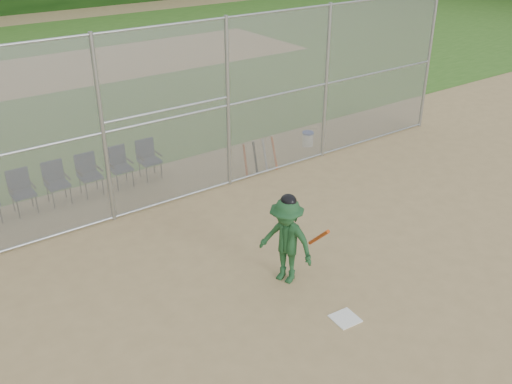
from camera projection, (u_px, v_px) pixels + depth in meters
ground at (341, 302)px, 9.79m from camera, size 100.00×100.00×0.00m
grass_strip at (31, 74)px, 22.83m from camera, size 100.00×100.00×0.00m
dirt_patch_far at (31, 74)px, 22.83m from camera, size 24.00×24.00×0.00m
backstop_fence at (190, 111)px, 12.48m from camera, size 16.09×0.09×4.00m
home_plate at (345, 319)px, 9.39m from camera, size 0.45×0.45×0.02m
batter_at_plate at (286, 240)px, 10.01m from camera, size 0.98×1.33×1.72m
water_cooler at (308, 139)px, 16.04m from camera, size 0.33×0.33×0.41m
spare_bats at (260, 157)px, 14.36m from camera, size 0.96×0.30×0.85m
chair_3 at (23, 193)px, 12.44m from camera, size 0.54×0.52×0.96m
chair_4 at (57, 184)px, 12.84m from camera, size 0.54×0.52×0.96m
chair_5 at (90, 175)px, 13.24m from camera, size 0.54×0.52×0.96m
chair_6 at (121, 167)px, 13.63m from camera, size 0.54×0.52×0.96m
chair_7 at (150, 160)px, 14.03m from camera, size 0.54×0.52×0.96m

